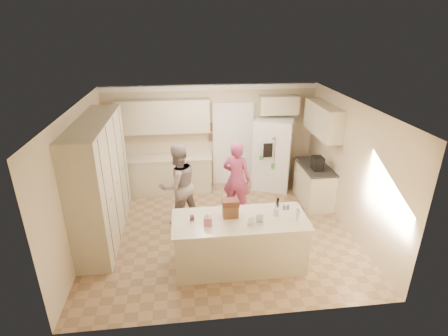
{
  "coord_description": "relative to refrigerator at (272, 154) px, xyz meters",
  "views": [
    {
      "loc": [
        -0.66,
        -6.09,
        4.0
      ],
      "look_at": [
        0.1,
        0.35,
        1.25
      ],
      "focal_mm": 28.0,
      "sensor_mm": 36.0,
      "label": 1
    }
  ],
  "objects": [
    {
      "name": "dollhouse_body",
      "position": [
        -1.46,
        -2.9,
        0.14
      ],
      "size": [
        0.26,
        0.18,
        0.22
      ],
      "primitive_type": "cube",
      "color": "brown",
      "rests_on": "island_top"
    },
    {
      "name": "utensil_crock",
      "position": [
        -0.66,
        -2.95,
        0.1
      ],
      "size": [
        0.13,
        0.13,
        0.15
      ],
      "primitive_type": "cylinder",
      "color": "white",
      "rests_on": "island_top"
    },
    {
      "name": "water_bottle",
      "position": [
        -0.36,
        -3.15,
        0.14
      ],
      "size": [
        0.07,
        0.07,
        0.24
      ],
      "primitive_type": "cylinder",
      "color": "silver",
      "rests_on": "island_top"
    },
    {
      "name": "tissue_plume",
      "position": [
        -1.86,
        -3.1,
        0.2
      ],
      "size": [
        0.08,
        0.08,
        0.08
      ],
      "primitive_type": "cone",
      "color": "white",
      "rests_on": "tissue_box"
    },
    {
      "name": "teen_boy",
      "position": [
        -2.34,
        -1.45,
        -0.03
      ],
      "size": [
        1.07,
        1.0,
        1.75
      ],
      "primitive_type": "imported",
      "rotation": [
        0.0,
        0.0,
        3.66
      ],
      "color": "#9C9793",
      "rests_on": "floor"
    },
    {
      "name": "ceiling",
      "position": [
        -1.51,
        -1.9,
        1.71
      ],
      "size": [
        5.2,
        4.6,
        0.02
      ],
      "primitive_type": "cube",
      "color": "white",
      "rests_on": "wall_back"
    },
    {
      "name": "back_upper_cab",
      "position": [
        -2.66,
        0.23,
        1.0
      ],
      "size": [
        2.2,
        0.35,
        0.8
      ],
      "primitive_type": "cube",
      "color": "beige",
      "rests_on": "wall_back"
    },
    {
      "name": "wall_back",
      "position": [
        -1.51,
        0.41,
        0.4
      ],
      "size": [
        5.2,
        0.02,
        2.6
      ],
      "primitive_type": "cube",
      "color": "beige",
      "rests_on": "ground"
    },
    {
      "name": "island_base",
      "position": [
        -1.31,
        -3.0,
        -0.46
      ],
      "size": [
        2.2,
        0.9,
        0.88
      ],
      "primitive_type": "cube",
      "color": "beige",
      "rests_on": "floor"
    },
    {
      "name": "crown_back",
      "position": [
        -1.51,
        0.36,
        1.63
      ],
      "size": [
        5.2,
        0.08,
        0.12
      ],
      "primitive_type": "cube",
      "color": "white",
      "rests_on": "wall_back"
    },
    {
      "name": "right_upper_cab",
      "position": [
        0.92,
        -0.7,
        1.05
      ],
      "size": [
        0.35,
        1.5,
        0.7
      ],
      "primitive_type": "cube",
      "color": "beige",
      "rests_on": "wall_right"
    },
    {
      "name": "right_base_cab",
      "position": [
        0.79,
        -0.9,
        -0.46
      ],
      "size": [
        0.6,
        1.2,
        0.88
      ],
      "primitive_type": "cube",
      "color": "beige",
      "rests_on": "floor"
    },
    {
      "name": "wall_front",
      "position": [
        -1.51,
        -4.21,
        0.4
      ],
      "size": [
        5.2,
        0.02,
        2.6
      ],
      "primitive_type": "cube",
      "color": "beige",
      "rests_on": "ground"
    },
    {
      "name": "fridge_handle_l",
      "position": [
        -0.05,
        -0.37,
        0.15
      ],
      "size": [
        0.02,
        0.02,
        0.85
      ],
      "primitive_type": "cylinder",
      "color": "silver",
      "rests_on": "refrigerator"
    },
    {
      "name": "jam_jar",
      "position": [
        -2.11,
        -2.95,
        0.07
      ],
      "size": [
        0.07,
        0.07,
        0.09
      ],
      "primitive_type": "cylinder",
      "color": "#59263F",
      "rests_on": "island_top"
    },
    {
      "name": "pantry_bank",
      "position": [
        -3.81,
        -1.7,
        0.28
      ],
      "size": [
        0.6,
        2.6,
        2.35
      ],
      "primitive_type": "cube",
      "color": "beige",
      "rests_on": "floor"
    },
    {
      "name": "wall_left",
      "position": [
        -4.12,
        -1.9,
        0.4
      ],
      "size": [
        0.02,
        4.6,
        2.6
      ],
      "primitive_type": "cube",
      "color": "beige",
      "rests_on": "ground"
    },
    {
      "name": "greeting_card_b",
      "position": [
        -1.01,
        -3.15,
        0.11
      ],
      "size": [
        0.12,
        0.05,
        0.16
      ],
      "primitive_type": "cube",
      "rotation": [
        0.15,
        0.0,
        -0.1
      ],
      "color": "silver",
      "rests_on": "island_top"
    },
    {
      "name": "fridge_seam",
      "position": [
        0.0,
        -0.35,
        0.0
      ],
      "size": [
        0.02,
        0.02,
        1.78
      ],
      "primitive_type": "cube",
      "color": "gray",
      "rests_on": "refrigerator"
    },
    {
      "name": "dollhouse_roof",
      "position": [
        -1.46,
        -2.9,
        0.3
      ],
      "size": [
        0.28,
        0.2,
        0.1
      ],
      "primitive_type": "cube",
      "color": "#592D1E",
      "rests_on": "dollhouse_body"
    },
    {
      "name": "wall_frame_upper",
      "position": [
        -1.49,
        0.37,
        0.65
      ],
      "size": [
        0.15,
        0.02,
        0.2
      ],
      "primitive_type": "cube",
      "color": "brown",
      "rests_on": "wall_back"
    },
    {
      "name": "floor",
      "position": [
        -1.51,
        -1.9,
        -0.91
      ],
      "size": [
        5.2,
        4.6,
        0.02
      ],
      "primitive_type": "cube",
      "color": "#997A58",
      "rests_on": "ground"
    },
    {
      "name": "doorway_opening",
      "position": [
        -0.96,
        0.38,
        0.15
      ],
      "size": [
        0.9,
        0.06,
        2.1
      ],
      "primitive_type": "cube",
      "color": "black",
      "rests_on": "floor"
    },
    {
      "name": "doorway_casing",
      "position": [
        -0.96,
        0.35,
        0.15
      ],
      "size": [
        1.02,
        0.03,
        2.22
      ],
      "primitive_type": "cube",
      "color": "white",
      "rests_on": "floor"
    },
    {
      "name": "fridge_magnets",
      "position": [
        0.0,
        -0.36,
        0.0
      ],
      "size": [
        0.76,
        0.02,
        1.44
      ],
      "primitive_type": null,
      "color": "tan",
      "rests_on": "refrigerator"
    },
    {
      "name": "back_countertop",
      "position": [
        -2.66,
        0.09,
        0.0
      ],
      "size": [
        2.24,
        0.63,
        0.04
      ],
      "primitive_type": "cube",
      "color": "beige",
      "rests_on": "back_base_cab"
    },
    {
      "name": "wall_right",
      "position": [
        1.1,
        -1.9,
        0.4
      ],
      "size": [
        0.02,
        4.6,
        2.6
      ],
      "primitive_type": "cube",
      "color": "beige",
      "rests_on": "ground"
    },
    {
      "name": "shaker_pepper",
      "position": [
        -0.42,
        -2.78,
        0.07
      ],
      "size": [
        0.05,
        0.05,
        0.09
      ],
      "primitive_type": "cylinder",
      "color": "#45699C",
      "rests_on": "island_top"
    },
    {
      "name": "fridge_dispenser",
      "position": [
        -0.22,
        -0.37,
        0.25
      ],
      "size": [
        0.22,
        0.03,
        0.35
      ],
      "primitive_type": "cube",
      "color": "black",
      "rests_on": "refrigerator"
    },
    {
      "name": "greeting_card_a",
      "position": [
        -1.16,
        -3.2,
        0.11
      ],
      "size": [
        0.12,
        0.06,
        0.16
      ],
      "primitive_type": "cube",
      "rotation": [
        0.15,
        0.0,
        0.2
      ],
      "color": "white",
      "rests_on": "island_top"
    },
    {
      "name": "tissue_box",
      "position": [
        -1.86,
        -3.1,
        0.1
      ],
      "size": [
        0.13,
        0.13,
        0.14
      ],
      "primitive_type": "cube",
      "color": "#C67085",
      "rests_on": "island_top"
    },
    {
      "name": "teen_girl",
      "position": [
        -1.1,
        -1.21,
        -0.06
      ],
      "size": [
        0.73,
        0.63,
        1.69
      ],
      "primitive_type": "imported",
      "rotation": [
        0.0,
        0.0,
        2.69
      ],
      "color": "#AD354A",
      "rests_on": "floor"
    },
    {
      "name": "over_fridge_cab",
      "position": [
        0.14,
        0.23,
        1.2
      ],
      "size": [
        0.95,
        0.35,
        0.45
      ],
      "primitive_type": "cube",
      "color": "beige",
      "rests_on": "wall_back"
    },
    {
      "name": "right_countertop",
      "position": [
        0.78,
        -0.9,
        0.0
      ],
      "size": [
        0.63,
        1.24,
        0.04
      ],
      "primitive_type": "cube",
      "color": "#2D2B28",
      "rests_on": "right_base_cab"
    },
    {
      "name": "coffee_maker",
      "position": [
        0.74,
        -1.1,
        0.17
      ],
      "size": [
        0.22,
        0.28,
        0.3
      ],
      "primitive_type": "cube",
      "color": "black",
      "rests_on": "right_countertop"
    },
    {
      "name": "back_base_cab",
      "position": [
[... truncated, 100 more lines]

